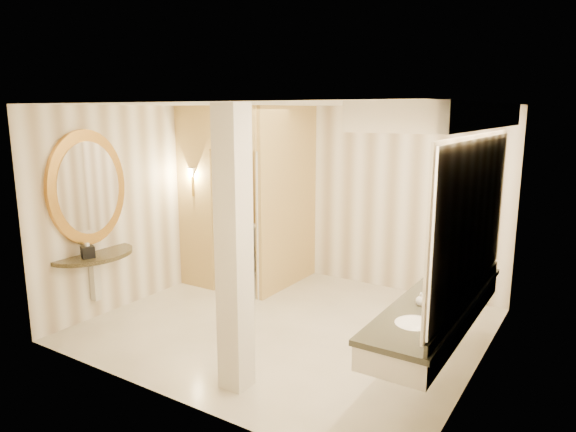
# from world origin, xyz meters

# --- Properties ---
(floor) EXTENTS (4.50, 4.50, 0.00)m
(floor) POSITION_xyz_m (0.00, 0.00, 0.00)
(floor) COLOR silver
(floor) RESTS_ON ground
(ceiling) EXTENTS (4.50, 4.50, 0.00)m
(ceiling) POSITION_xyz_m (0.00, 0.00, 2.70)
(ceiling) COLOR white
(ceiling) RESTS_ON wall_back
(wall_back) EXTENTS (4.50, 0.02, 2.70)m
(wall_back) POSITION_xyz_m (0.00, 2.00, 1.35)
(wall_back) COLOR white
(wall_back) RESTS_ON floor
(wall_front) EXTENTS (4.50, 0.02, 2.70)m
(wall_front) POSITION_xyz_m (0.00, -2.00, 1.35)
(wall_front) COLOR white
(wall_front) RESTS_ON floor
(wall_left) EXTENTS (0.02, 4.00, 2.70)m
(wall_left) POSITION_xyz_m (-2.25, 0.00, 1.35)
(wall_left) COLOR white
(wall_left) RESTS_ON floor
(wall_right) EXTENTS (0.02, 4.00, 2.70)m
(wall_right) POSITION_xyz_m (2.25, 0.00, 1.35)
(wall_right) COLOR white
(wall_right) RESTS_ON floor
(toilet_closet) EXTENTS (1.50, 1.55, 2.70)m
(toilet_closet) POSITION_xyz_m (-1.12, 0.97, 1.39)
(toilet_closet) COLOR tan
(toilet_closet) RESTS_ON floor
(wall_sconce) EXTENTS (0.14, 0.14, 0.42)m
(wall_sconce) POSITION_xyz_m (-1.93, 0.43, 1.73)
(wall_sconce) COLOR gold
(wall_sconce) RESTS_ON toilet_closet
(vanity) EXTENTS (0.75, 2.72, 2.09)m
(vanity) POSITION_xyz_m (1.98, -0.40, 1.63)
(vanity) COLOR beige
(vanity) RESTS_ON floor
(console_shelf) EXTENTS (1.10, 1.10, 2.00)m
(console_shelf) POSITION_xyz_m (-2.21, -1.14, 1.35)
(console_shelf) COLOR black
(console_shelf) RESTS_ON floor
(pillar) EXTENTS (0.26, 0.26, 2.70)m
(pillar) POSITION_xyz_m (0.35, -1.48, 1.35)
(pillar) COLOR beige
(pillar) RESTS_ON floor
(tissue_box) EXTENTS (0.19, 0.19, 0.14)m
(tissue_box) POSITION_xyz_m (-2.05, -1.31, 0.95)
(tissue_box) COLOR black
(tissue_box) RESTS_ON console_shelf
(toilet) EXTENTS (0.49, 0.83, 0.83)m
(toilet) POSITION_xyz_m (-1.65, 1.75, 0.42)
(toilet) COLOR white
(toilet) RESTS_ON floor
(soap_bottle_a) EXTENTS (0.06, 0.06, 0.13)m
(soap_bottle_a) POSITION_xyz_m (1.90, -0.10, 0.94)
(soap_bottle_a) COLOR beige
(soap_bottle_a) RESTS_ON vanity
(soap_bottle_b) EXTENTS (0.10, 0.10, 0.12)m
(soap_bottle_b) POSITION_xyz_m (1.87, -0.66, 0.93)
(soap_bottle_b) COLOR silver
(soap_bottle_b) RESTS_ON vanity
(soap_bottle_c) EXTENTS (0.09, 0.09, 0.22)m
(soap_bottle_c) POSITION_xyz_m (1.86, -0.01, 0.99)
(soap_bottle_c) COLOR #C6B28C
(soap_bottle_c) RESTS_ON vanity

